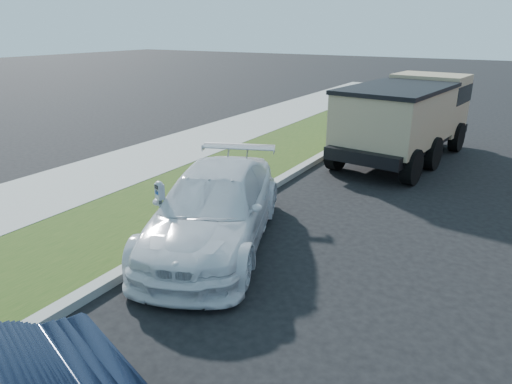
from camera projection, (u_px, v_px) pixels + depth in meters
The scene contains 5 objects.
ground at pixel (298, 281), 7.52m from camera, with size 120.00×120.00×0.00m, color black.
streetside at pixel (137, 186), 11.78m from camera, with size 6.12×50.00×0.15m.
parking_meter at pixel (160, 200), 8.12m from camera, with size 0.20×0.17×1.29m.
white_wagon at pixel (216, 206), 8.73m from camera, with size 2.01×4.94×1.43m, color white.
dump_truck at pixel (408, 114), 14.21m from camera, with size 3.10×6.50×2.46m.
Camera 1 is at (2.75, -6.00, 3.96)m, focal length 32.00 mm.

